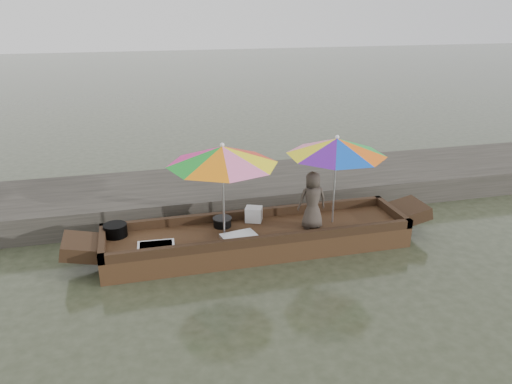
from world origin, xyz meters
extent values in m
plane|color=#2E3421|center=(0.00, 0.00, 0.00)|extent=(80.00, 80.00, 0.00)
cube|color=#2D2B26|center=(0.00, 2.20, 0.25)|extent=(22.00, 2.20, 0.50)
cube|color=#382313|center=(0.00, 0.00, 0.17)|extent=(5.11, 1.20, 0.35)
cylinder|color=black|center=(-2.31, 0.38, 0.45)|extent=(0.38, 0.38, 0.20)
cube|color=silver|center=(-1.70, -0.32, 0.39)|extent=(0.58, 0.42, 0.09)
cube|color=silver|center=(-0.37, -0.24, 0.38)|extent=(0.62, 0.49, 0.06)
cylinder|color=black|center=(-0.54, 0.30, 0.42)|extent=(0.31, 0.31, 0.14)
cube|color=silver|center=(0.03, 0.38, 0.48)|extent=(0.34, 0.31, 0.26)
imported|color=#413831|center=(0.92, -0.12, 0.85)|extent=(0.50, 0.33, 1.00)
camera|label=1|loc=(-1.95, -7.36, 3.90)|focal=35.00mm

